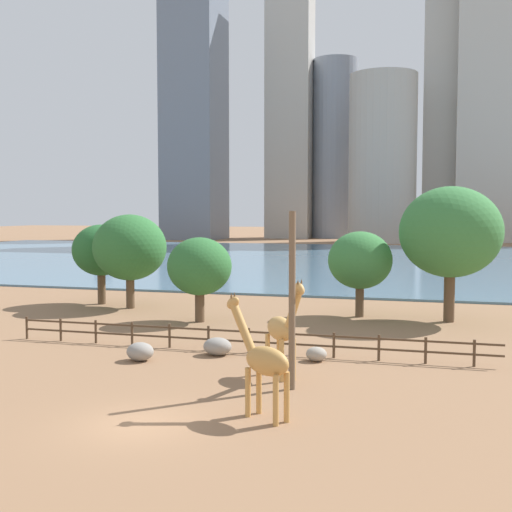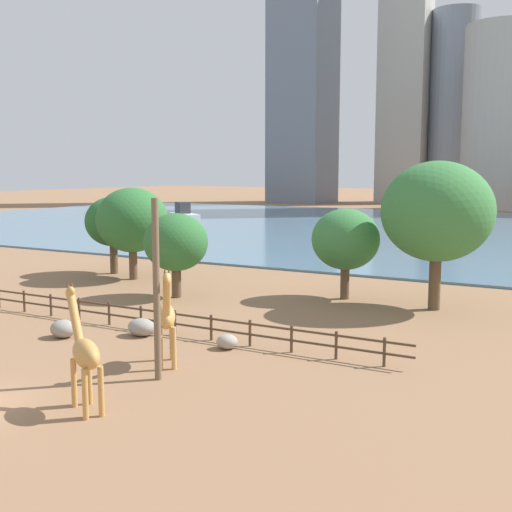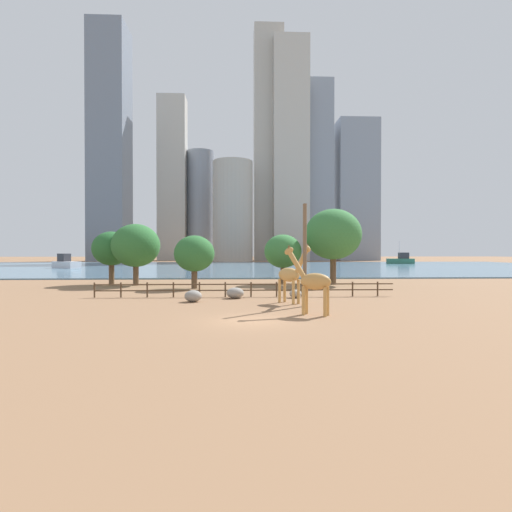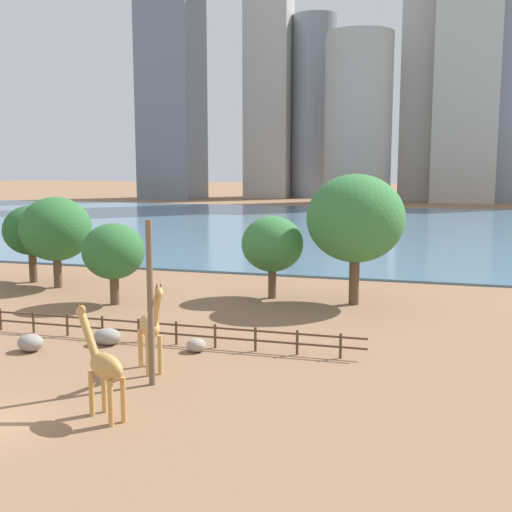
{
  "view_description": "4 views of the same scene",
  "coord_description": "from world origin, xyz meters",
  "views": [
    {
      "loc": [
        9.86,
        -19.84,
        7.39
      ],
      "look_at": [
        -3.61,
        27.82,
        3.95
      ],
      "focal_mm": 45.0,
      "sensor_mm": 36.0,
      "label": 1
    },
    {
      "loc": [
        19.97,
        -14.36,
        8.48
      ],
      "look_at": [
        -3.61,
        27.97,
        2.01
      ],
      "focal_mm": 45.0,
      "sensor_mm": 36.0,
      "label": 2
    },
    {
      "loc": [
        -0.61,
        -22.75,
        3.98
      ],
      "look_at": [
        1.16,
        18.06,
        3.5
      ],
      "focal_mm": 28.0,
      "sensor_mm": 36.0,
      "label": 3
    },
    {
      "loc": [
        16.16,
        -19.42,
        9.88
      ],
      "look_at": [
        1.67,
        31.52,
        2.09
      ],
      "focal_mm": 45.0,
      "sensor_mm": 36.0,
      "label": 4
    }
  ],
  "objects": [
    {
      "name": "tree_right_tall",
      "position": [
        -12.63,
        24.36,
        4.65
      ],
      "size": [
        5.58,
        5.58,
        7.18
      ],
      "color": "brown",
      "rests_on": "ground"
    },
    {
      "name": "skyline_block_central",
      "position": [
        34.5,
        152.81,
        38.94
      ],
      "size": [
        10.82,
        15.42,
        77.89
      ],
      "primitive_type": "cube",
      "color": "gray",
      "rests_on": "ground"
    },
    {
      "name": "boulder_near_fence",
      "position": [
        4.23,
        11.05,
        0.36
      ],
      "size": [
        1.04,
        0.95,
        0.71
      ],
      "primitive_type": "ellipsoid",
      "color": "gray",
      "rests_on": "ground"
    },
    {
      "name": "tree_right_small",
      "position": [
        10.73,
        24.69,
        6.01
      ],
      "size": [
        6.75,
        6.75,
        9.07
      ],
      "color": "brown",
      "rests_on": "ground"
    },
    {
      "name": "harbor_water",
      "position": [
        0.0,
        77.0,
        0.1
      ],
      "size": [
        180.0,
        86.0,
        0.2
      ],
      "primitive_type": "cube",
      "color": "slate",
      "rests_on": "ground"
    },
    {
      "name": "tree_left_large",
      "position": [
        -15.89,
        25.81,
        4.29
      ],
      "size": [
        4.53,
        4.53,
        6.37
      ],
      "color": "brown",
      "rests_on": "ground"
    },
    {
      "name": "boulder_small",
      "position": [
        -0.92,
        10.97,
        0.46
      ],
      "size": [
        1.49,
        1.22,
        0.92
      ],
      "primitive_type": "ellipsoid",
      "color": "gray",
      "rests_on": "ground"
    },
    {
      "name": "skyline_tower_glass",
      "position": [
        -52.74,
        141.54,
        47.53
      ],
      "size": [
        14.22,
        15.6,
        95.07
      ],
      "primitive_type": "cube",
      "color": "slate",
      "rests_on": "ground"
    },
    {
      "name": "skyline_block_wide",
      "position": [
        21.37,
        148.46,
        46.96
      ],
      "size": [
        14.92,
        15.6,
        93.93
      ],
      "primitive_type": "cube",
      "color": "#B7B2A8",
      "rests_on": "ground"
    },
    {
      "name": "utility_pole",
      "position": [
        4.15,
        5.81,
        3.71
      ],
      "size": [
        0.28,
        0.28,
        7.41
      ],
      "primitive_type": "cylinder",
      "color": "brown",
      "rests_on": "ground"
    },
    {
      "name": "boat_sailboat",
      "position": [
        49.17,
        97.39,
        1.37
      ],
      "size": [
        7.83,
        2.93,
        7.0
      ],
      "rotation": [
        0.0,
        0.0,
        3.12
      ],
      "color": "#337259",
      "rests_on": "harbor_water"
    },
    {
      "name": "skyline_tower_short",
      "position": [
        -17.97,
        159.42,
        24.61
      ],
      "size": [
        12.57,
        12.57,
        49.21
      ],
      "primitive_type": "cylinder",
      "color": "gray",
      "rests_on": "ground"
    },
    {
      "name": "tree_left_small",
      "position": [
        -5.36,
        20.11,
        3.71
      ],
      "size": [
        4.31,
        4.31,
        5.68
      ],
      "color": "brown",
      "rests_on": "ground"
    },
    {
      "name": "boulder_by_pole",
      "position": [
        -4.2,
        8.76,
        0.46
      ],
      "size": [
        1.36,
        1.23,
        0.92
      ],
      "primitive_type": "ellipsoid",
      "color": "gray",
      "rests_on": "ground"
    },
    {
      "name": "boat_ferry",
      "position": [
        -39.75,
        69.28,
        1.31
      ],
      "size": [
        7.6,
        6.54,
        3.28
      ],
      "rotation": [
        0.0,
        0.0,
        5.66
      ],
      "color": "silver",
      "rests_on": "harbor_water"
    },
    {
      "name": "skyline_tower_needle",
      "position": [
        51.81,
        152.86,
        30.94
      ],
      "size": [
        17.63,
        12.69,
        61.89
      ],
      "primitive_type": "cube",
      "color": "gray",
      "rests_on": "ground"
    },
    {
      "name": "skyline_block_left",
      "position": [
        -29.76,
        154.69,
        35.86
      ],
      "size": [
        12.06,
        9.7,
        71.73
      ],
      "primitive_type": "cube",
      "color": "#B7B2A8",
      "rests_on": "ground"
    },
    {
      "name": "ground_plane",
      "position": [
        0.0,
        80.0,
        0.0
      ],
      "size": [
        400.0,
        400.0,
        0.0
      ],
      "primitive_type": "plane",
      "color": "#8C6647"
    },
    {
      "name": "enclosure_fence",
      "position": [
        -0.28,
        12.0,
        0.76
      ],
      "size": [
        26.12,
        0.14,
        1.3
      ],
      "color": "#4C3826",
      "rests_on": "ground"
    },
    {
      "name": "tree_center_broad",
      "position": [
        4.71,
        25.15,
        3.97
      ],
      "size": [
        4.48,
        4.48,
        6.01
      ],
      "color": "brown",
      "rests_on": "ground"
    },
    {
      "name": "giraffe_companion",
      "position": [
        3.99,
        1.87,
        2.11
      ],
      "size": [
        3.02,
        2.05,
        4.4
      ],
      "rotation": [
        0.0,
        0.0,
        2.62
      ],
      "color": "#C18C47",
      "rests_on": "ground"
    },
    {
      "name": "giraffe_tall",
      "position": [
        3.35,
        7.45,
        2.19
      ],
      "size": [
        2.52,
        2.85,
        4.59
      ],
      "rotation": [
        0.0,
        0.0,
        5.41
      ],
      "color": "tan",
      "rests_on": "ground"
    },
    {
      "name": "skyline_block_right",
      "position": [
        -3.0,
        136.83,
        19.88
      ],
      "size": [
        15.99,
        15.99,
        39.77
      ],
      "primitive_type": "cylinder",
      "color": "#ADA89E",
      "rests_on": "ground"
    },
    {
      "name": "skyline_tower_far",
      "position": [
        12.32,
        150.92,
        50.33
      ],
      "size": [
        12.58,
        10.85,
        100.66
      ],
      "primitive_type": "cube",
      "color": "#ADA89E",
      "rests_on": "ground"
    }
  ]
}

